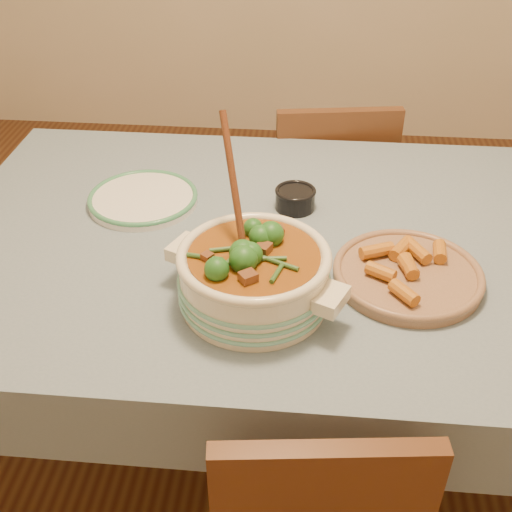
{
  "coord_description": "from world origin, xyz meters",
  "views": [
    {
      "loc": [
        0.04,
        -1.28,
        1.61
      ],
      "look_at": [
        -0.06,
        -0.24,
        0.86
      ],
      "focal_mm": 45.0,
      "sensor_mm": 36.0,
      "label": 1
    }
  ],
  "objects": [
    {
      "name": "chair_far",
      "position": [
        0.11,
        0.68,
        0.47
      ],
      "size": [
        0.45,
        0.45,
        0.84
      ],
      "rotation": [
        0.0,
        0.0,
        3.3
      ],
      "color": "#562E1A",
      "rests_on": "floor"
    },
    {
      "name": "fried_plate",
      "position": [
        0.26,
        -0.15,
        0.78
      ],
      "size": [
        0.39,
        0.39,
        0.05
      ],
      "rotation": [
        0.0,
        0.0,
        -0.27
      ],
      "color": "#9E7457",
      "rests_on": "dining_table"
    },
    {
      "name": "condiment_bowl",
      "position": [
        0.01,
        0.13,
        0.79
      ],
      "size": [
        0.11,
        0.11,
        0.06
      ],
      "rotation": [
        0.0,
        0.0,
        0.14
      ],
      "color": "black",
      "rests_on": "dining_table"
    },
    {
      "name": "white_plate",
      "position": [
        -0.38,
        0.12,
        0.77
      ],
      "size": [
        0.37,
        0.37,
        0.02
      ],
      "rotation": [
        0.0,
        0.0,
        -0.41
      ],
      "color": "white",
      "rests_on": "dining_table"
    },
    {
      "name": "floor",
      "position": [
        0.0,
        0.0,
        0.0
      ],
      "size": [
        4.5,
        4.5,
        0.0
      ],
      "primitive_type": "plane",
      "color": "#442113",
      "rests_on": "ground"
    },
    {
      "name": "stew_casserole",
      "position": [
        -0.06,
        -0.25,
        0.83
      ],
      "size": [
        0.4,
        0.4,
        0.37
      ],
      "rotation": [
        0.0,
        0.0,
        -0.43
      ],
      "color": "#EEE2C7",
      "rests_on": "dining_table"
    },
    {
      "name": "dining_table",
      "position": [
        0.0,
        0.0,
        0.66
      ],
      "size": [
        1.68,
        1.08,
        0.76
      ],
      "color": "brown",
      "rests_on": "floor"
    }
  ]
}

